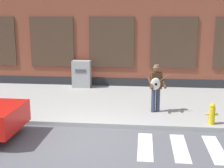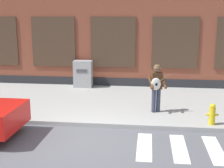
% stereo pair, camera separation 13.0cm
% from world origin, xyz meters
% --- Properties ---
extents(ground_plane, '(160.00, 160.00, 0.00)m').
position_xyz_m(ground_plane, '(0.00, 0.00, 0.00)').
color(ground_plane, '#56565B').
extents(sidewalk, '(28.00, 5.54, 0.15)m').
position_xyz_m(sidewalk, '(0.00, 3.93, 0.08)').
color(sidewalk, '#9E9E99').
rests_on(sidewalk, ground).
extents(building_backdrop, '(28.00, 4.06, 8.66)m').
position_xyz_m(building_backdrop, '(-0.00, 8.69, 4.32)').
color(building_backdrop, brown).
rests_on(building_backdrop, ground).
extents(busker, '(0.78, 0.65, 1.73)m').
position_xyz_m(busker, '(2.03, 2.61, 1.13)').
color(busker, '#33384C').
rests_on(busker, sidewalk).
extents(utility_box, '(0.88, 0.53, 1.30)m').
position_xyz_m(utility_box, '(-1.41, 6.24, 0.80)').
color(utility_box, '#9E9E9E').
rests_on(utility_box, sidewalk).
extents(fire_hydrant, '(0.38, 0.20, 0.70)m').
position_xyz_m(fire_hydrant, '(3.80, 1.51, 0.50)').
color(fire_hydrant, gold).
rests_on(fire_hydrant, sidewalk).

